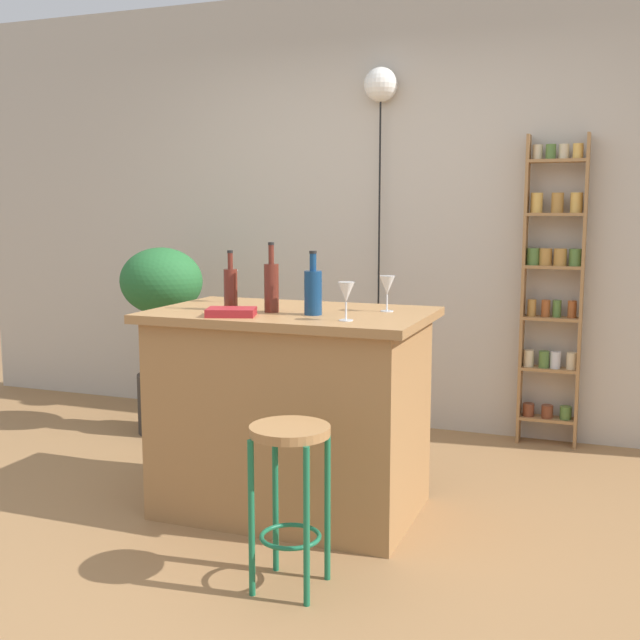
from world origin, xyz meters
TOP-DOWN VIEW (x-y plane):
  - ground at (0.00, 0.00)m, footprint 12.00×12.00m
  - back_wall at (0.00, 1.95)m, footprint 6.40×0.10m
  - kitchen_counter at (0.00, 0.30)m, footprint 1.27×0.80m
  - bar_stool at (0.30, -0.43)m, footprint 0.30×0.30m
  - spice_shelf at (1.05, 1.82)m, footprint 0.35×0.12m
  - plant_stool at (-1.26, 1.22)m, footprint 0.34×0.34m
  - potted_plant at (-1.26, 1.22)m, footprint 0.53×0.47m
  - bottle_soda_blue at (0.15, 0.20)m, footprint 0.08×0.08m
  - bottle_vinegar at (-0.06, 0.23)m, footprint 0.07×0.07m
  - bottle_sauce_amber at (-0.27, 0.23)m, footprint 0.06×0.06m
  - wine_glass_left at (0.42, 0.43)m, footprint 0.07×0.07m
  - wine_glass_center at (-0.41, 0.51)m, footprint 0.07×0.07m
  - wine_glass_right at (0.34, 0.08)m, footprint 0.07×0.07m
  - cookbook at (-0.18, 0.04)m, footprint 0.25×0.21m
  - pendant_globe_light at (-0.03, 1.84)m, footprint 0.21×0.21m

SIDE VIEW (x-z plane):
  - ground at x=0.00m, z-range 0.00..0.00m
  - plant_stool at x=-1.26m, z-range 0.00..0.38m
  - bar_stool at x=0.30m, z-range 0.15..0.78m
  - kitchen_counter at x=0.00m, z-range 0.00..0.96m
  - potted_plant at x=-1.26m, z-range 0.51..1.31m
  - spice_shelf at x=1.05m, z-range 0.04..1.89m
  - cookbook at x=-0.18m, z-range 0.96..0.99m
  - bottle_sauce_amber at x=-0.27m, z-range 0.92..1.20m
  - bottle_soda_blue at x=0.15m, z-range 0.92..1.21m
  - wine_glass_left at x=0.42m, z-range 0.99..1.16m
  - wine_glass_center at x=-0.41m, z-range 0.99..1.16m
  - wine_glass_right at x=0.34m, z-range 0.99..1.16m
  - bottle_vinegar at x=-0.06m, z-range 0.92..1.24m
  - back_wall at x=0.00m, z-range 0.00..2.80m
  - pendant_globe_light at x=-0.03m, z-range 1.01..3.30m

